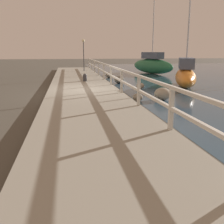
{
  "coord_description": "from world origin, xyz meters",
  "views": [
    {
      "loc": [
        -0.8,
        -13.23,
        2.15
      ],
      "look_at": [
        0.91,
        -3.23,
        -0.22
      ],
      "focal_mm": 42.0,
      "sensor_mm": 36.0,
      "label": 1
    }
  ],
  "objects_px": {
    "mooring_bollard": "(85,77)",
    "dock_lamp": "(83,47)",
    "sailboat_orange": "(185,75)",
    "sailboat_green": "(152,65)"
  },
  "relations": [
    {
      "from": "sailboat_green",
      "to": "mooring_bollard",
      "type": "bearing_deg",
      "value": -150.35
    },
    {
      "from": "dock_lamp",
      "to": "mooring_bollard",
      "type": "bearing_deg",
      "value": -93.41
    },
    {
      "from": "dock_lamp",
      "to": "sailboat_orange",
      "type": "relative_size",
      "value": 0.38
    },
    {
      "from": "mooring_bollard",
      "to": "dock_lamp",
      "type": "relative_size",
      "value": 0.17
    },
    {
      "from": "dock_lamp",
      "to": "sailboat_green",
      "type": "height_order",
      "value": "sailboat_green"
    },
    {
      "from": "dock_lamp",
      "to": "sailboat_green",
      "type": "distance_m",
      "value": 6.76
    },
    {
      "from": "dock_lamp",
      "to": "sailboat_orange",
      "type": "height_order",
      "value": "sailboat_orange"
    },
    {
      "from": "mooring_bollard",
      "to": "sailboat_orange",
      "type": "height_order",
      "value": "sailboat_orange"
    },
    {
      "from": "sailboat_green",
      "to": "sailboat_orange",
      "type": "distance_m",
      "value": 9.52
    },
    {
      "from": "sailboat_green",
      "to": "sailboat_orange",
      "type": "relative_size",
      "value": 0.95
    }
  ]
}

